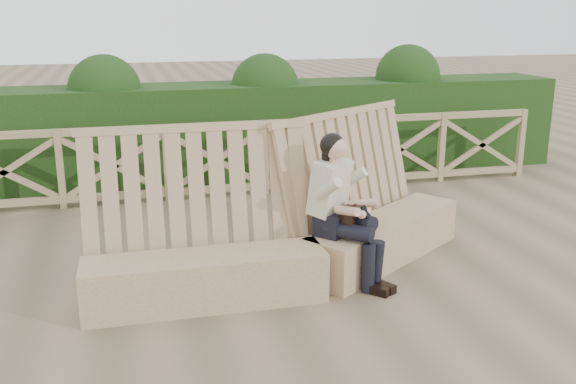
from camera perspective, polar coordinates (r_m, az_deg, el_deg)
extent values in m
plane|color=brown|center=(6.22, -1.30, -9.15)|extent=(60.00, 60.00, 0.00)
cube|color=#85684C|center=(6.01, -7.32, -7.71)|extent=(2.22, 0.53, 0.47)
cube|color=#85684C|center=(6.06, -7.82, -1.72)|extent=(2.22, 0.48, 1.59)
cube|color=#85684C|center=(7.07, 8.52, -4.11)|extent=(2.12, 1.65, 0.47)
cube|color=#85684C|center=(7.04, 6.87, 0.78)|extent=(2.09, 1.61, 1.59)
cube|color=black|center=(6.41, 4.11, -2.73)|extent=(0.47, 0.46, 0.23)
cube|color=beige|center=(6.33, 3.76, 0.44)|extent=(0.52, 0.50, 0.55)
sphere|color=tan|center=(6.21, 4.25, 3.94)|extent=(0.31, 0.31, 0.22)
sphere|color=black|center=(6.22, 3.96, 4.17)|extent=(0.34, 0.34, 0.24)
cylinder|color=black|center=(6.23, 5.41, -3.50)|extent=(0.44, 0.47, 0.16)
cylinder|color=black|center=(6.36, 6.01, -2.42)|extent=(0.44, 0.48, 0.18)
cylinder|color=black|center=(6.24, 7.15, -6.80)|extent=(0.18, 0.18, 0.47)
cylinder|color=black|center=(6.34, 7.86, -6.47)|extent=(0.18, 0.18, 0.47)
cube|color=black|center=(6.28, 7.87, -8.64)|extent=(0.24, 0.25, 0.08)
cube|color=black|center=(6.36, 8.48, -8.35)|extent=(0.24, 0.25, 0.08)
cube|color=black|center=(6.30, 5.71, -2.07)|extent=(0.31, 0.30, 0.18)
cube|color=black|center=(6.19, 7.00, -1.83)|extent=(0.12, 0.12, 0.13)
cube|color=#907B54|center=(9.22, -6.47, 5.86)|extent=(10.10, 0.07, 0.10)
cube|color=#907B54|center=(9.42, -6.29, 0.28)|extent=(10.10, 0.07, 0.10)
cube|color=black|center=(10.44, -7.40, 5.32)|extent=(12.00, 1.20, 1.50)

